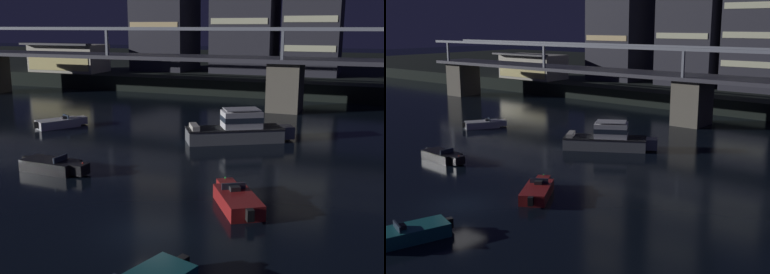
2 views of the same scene
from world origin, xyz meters
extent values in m
plane|color=black|center=(0.00, 0.00, 0.00)|extent=(400.00, 400.00, 0.00)
cube|color=black|center=(0.00, 83.40, 1.10)|extent=(240.00, 80.00, 2.20)
cube|color=#605B51|center=(0.00, 35.40, 2.77)|extent=(3.60, 4.40, 5.55)
cube|color=#33333D|center=(0.00, 35.40, 5.78)|extent=(91.76, 6.40, 0.45)
cube|color=slate|center=(0.00, 32.50, 9.20)|extent=(91.76, 0.36, 0.36)
cube|color=slate|center=(0.00, 38.30, 9.20)|extent=(91.76, 0.36, 0.36)
cube|color=slate|center=(-21.44, 32.50, 7.60)|extent=(0.30, 0.30, 3.20)
cube|color=slate|center=(0.00, 32.50, 7.60)|extent=(0.30, 0.30, 3.20)
cube|color=beige|center=(-24.21, 51.57, 9.68)|extent=(8.40, 0.10, 0.90)
cube|color=beige|center=(-10.33, 52.31, 10.23)|extent=(8.85, 0.10, 0.90)
cube|color=#282833|center=(0.27, 56.23, 12.57)|extent=(8.18, 8.29, 20.74)
cube|color=beige|center=(0.27, 52.04, 6.35)|extent=(7.53, 0.10, 0.90)
cube|color=beige|center=(0.27, 52.04, 10.50)|extent=(7.53, 0.10, 0.90)
cube|color=#B2AD9E|center=(-37.58, 47.40, 4.40)|extent=(12.00, 6.00, 4.40)
cube|color=#EAD88C|center=(-37.58, 44.35, 3.96)|extent=(11.20, 0.10, 2.64)
cube|color=#4C4C51|center=(-37.58, 43.80, 6.75)|extent=(12.40, 1.60, 0.30)
cube|color=gray|center=(-1.30, 18.89, 0.60)|extent=(8.24, 6.20, 1.20)
cube|color=gray|center=(2.66, 21.13, 0.68)|extent=(1.66, 1.79, 1.04)
cube|color=black|center=(-1.30, 18.89, 1.15)|extent=(8.35, 6.31, 0.10)
cube|color=white|center=(-0.78, 19.19, 1.90)|extent=(3.82, 3.40, 1.40)
cube|color=#283342|center=(-0.78, 19.19, 1.95)|extent=(3.87, 3.46, 0.44)
cube|color=silver|center=(-0.78, 19.19, 2.75)|extent=(3.44, 3.06, 0.08)
cube|color=#B7B2A8|center=(-4.26, 17.22, 1.38)|extent=(1.55, 2.11, 0.36)
cube|color=silver|center=(-18.70, 18.31, 0.40)|extent=(3.62, 4.27, 0.80)
cube|color=silver|center=(-17.41, 20.34, 0.45)|extent=(1.32, 1.29, 0.70)
cube|color=#283342|center=(-18.24, 19.03, 0.98)|extent=(1.19, 0.81, 0.36)
cube|color=#262628|center=(-18.38, 18.82, 0.92)|extent=(0.69, 0.64, 0.24)
cube|color=black|center=(-19.86, 16.50, 0.50)|extent=(0.50, 0.50, 0.60)
sphere|color=beige|center=(-17.27, 20.55, 0.88)|extent=(0.12, 0.12, 0.12)
cube|color=maroon|center=(3.06, 4.34, 0.40)|extent=(3.58, 4.27, 0.80)
cube|color=maroon|center=(1.80, 6.39, 0.45)|extent=(1.31, 1.29, 0.70)
cube|color=#283342|center=(2.62, 5.06, 0.98)|extent=(1.20, 0.79, 0.36)
cube|color=#262628|center=(2.75, 4.85, 0.92)|extent=(0.69, 0.63, 0.24)
cube|color=black|center=(4.19, 2.50, 0.50)|extent=(0.50, 0.50, 0.60)
sphere|color=#33D84C|center=(1.67, 6.60, 0.88)|extent=(0.12, 0.12, 0.12)
cube|color=black|center=(2.94, -3.15, 0.50)|extent=(0.45, 0.45, 0.60)
cube|color=black|center=(-10.48, 6.35, 0.40)|extent=(4.01, 2.03, 0.80)
cube|color=black|center=(-8.08, 6.21, 0.45)|extent=(0.96, 1.04, 0.70)
cube|color=#283342|center=(-9.63, 6.30, 0.98)|extent=(0.18, 1.35, 0.36)
cube|color=#262628|center=(-9.88, 6.31, 0.92)|extent=(0.43, 0.58, 0.24)
cube|color=black|center=(-12.63, 6.48, 0.50)|extent=(0.38, 0.38, 0.60)
sphere|color=red|center=(-7.83, 6.19, 0.88)|extent=(0.12, 0.12, 0.12)
camera|label=1|loc=(9.28, -18.79, 9.54)|focal=44.39mm
camera|label=2|loc=(26.03, -20.21, 12.01)|focal=46.60mm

